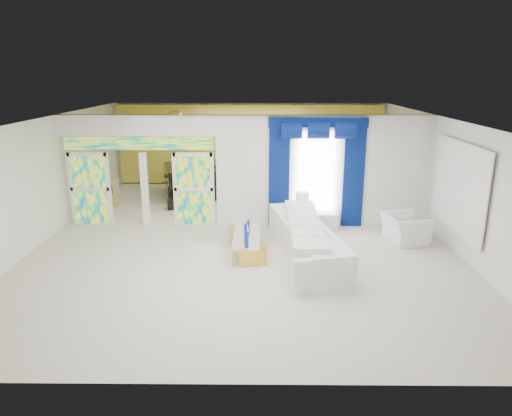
{
  "coord_description": "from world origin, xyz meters",
  "views": [
    {
      "loc": [
        0.4,
        -11.41,
        4.06
      ],
      "look_at": [
        0.3,
        -1.2,
        1.1
      ],
      "focal_mm": 32.78,
      "sensor_mm": 36.0,
      "label": 1
    }
  ],
  "objects_px": {
    "armchair": "(405,228)",
    "grand_piano": "(190,181)",
    "coffee_table": "(247,243)",
    "white_sofa": "(305,241)",
    "console_table": "(313,221)"
  },
  "relations": [
    {
      "from": "armchair",
      "to": "grand_piano",
      "type": "relative_size",
      "value": 0.53
    },
    {
      "from": "coffee_table",
      "to": "armchair",
      "type": "xyz_separation_m",
      "value": [
        3.91,
        0.72,
        0.14
      ]
    },
    {
      "from": "white_sofa",
      "to": "console_table",
      "type": "relative_size",
      "value": 2.97
    },
    {
      "from": "coffee_table",
      "to": "armchair",
      "type": "relative_size",
      "value": 1.71
    },
    {
      "from": "armchair",
      "to": "grand_piano",
      "type": "bearing_deg",
      "value": 41.63
    },
    {
      "from": "armchair",
      "to": "grand_piano",
      "type": "height_order",
      "value": "grand_piano"
    },
    {
      "from": "white_sofa",
      "to": "grand_piano",
      "type": "xyz_separation_m",
      "value": [
        -3.46,
        5.58,
        0.14
      ]
    },
    {
      "from": "console_table",
      "to": "grand_piano",
      "type": "bearing_deg",
      "value": 137.29
    },
    {
      "from": "grand_piano",
      "to": "console_table",
      "type": "bearing_deg",
      "value": -58.15
    },
    {
      "from": "console_table",
      "to": "armchair",
      "type": "xyz_separation_m",
      "value": [
        2.16,
        -1.01,
        0.13
      ]
    },
    {
      "from": "white_sofa",
      "to": "coffee_table",
      "type": "relative_size",
      "value": 2.15
    },
    {
      "from": "coffee_table",
      "to": "console_table",
      "type": "distance_m",
      "value": 2.45
    },
    {
      "from": "armchair",
      "to": "coffee_table",
      "type": "bearing_deg",
      "value": 89.23
    },
    {
      "from": "coffee_table",
      "to": "armchair",
      "type": "distance_m",
      "value": 3.97
    },
    {
      "from": "coffee_table",
      "to": "grand_piano",
      "type": "relative_size",
      "value": 0.9
    }
  ]
}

